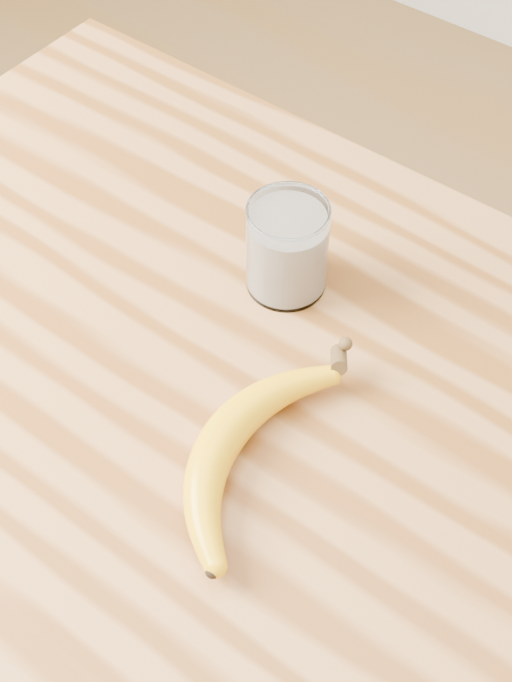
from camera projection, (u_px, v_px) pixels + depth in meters
The scene contains 3 objects.
table at pixel (267, 519), 0.95m from camera, with size 1.20×0.80×0.90m.
smoothie_glass at pixel (287, 249), 0.94m from camera, with size 0.08×0.08×0.10m.
banana at pixel (221, 438), 0.83m from camera, with size 0.12×0.32×0.04m, color #E9A60B, non-canonical shape.
Camera 1 is at (0.27, -0.37, 1.62)m, focal length 50.00 mm.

